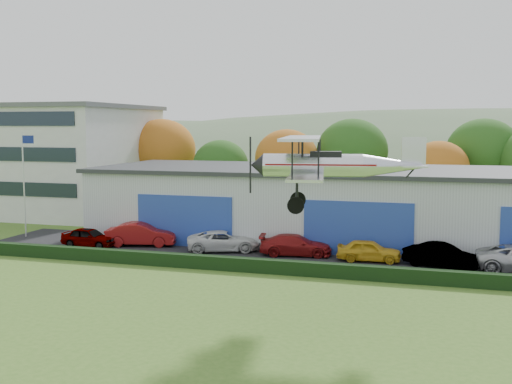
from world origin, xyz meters
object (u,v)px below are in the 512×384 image
(hangar, at_px, (368,205))
(car_2, at_px, (224,241))
(car_5, at_px, (441,256))
(car_3, at_px, (296,245))
(office_block, at_px, (39,158))
(car_1, at_px, (141,234))
(flagpole, at_px, (25,174))
(biplane, at_px, (328,163))
(car_0, at_px, (89,237))
(car_4, at_px, (369,250))

(hangar, xyz_separation_m, car_2, (-8.81, -6.83, -1.93))
(car_5, bearing_deg, car_3, 106.85)
(office_block, relative_size, car_1, 4.21)
(flagpole, xyz_separation_m, biplane, (25.05, -12.81, 2.02))
(car_0, height_order, car_4, car_4)
(car_2, relative_size, car_4, 1.24)
(car_1, relative_size, biplane, 0.57)
(hangar, relative_size, car_2, 8.33)
(car_0, distance_m, car_2, 9.56)
(hangar, xyz_separation_m, car_3, (-3.88, -6.85, -1.93))
(car_3, distance_m, car_4, 4.76)
(car_4, bearing_deg, car_2, 84.05)
(car_2, bearing_deg, car_5, -114.92)
(car_2, height_order, car_4, car_2)
(hangar, bearing_deg, biplane, -89.48)
(car_3, xyz_separation_m, car_5, (9.04, -0.98, 0.04))
(hangar, xyz_separation_m, car_1, (-14.97, -6.69, -1.80))
(car_2, xyz_separation_m, biplane, (8.98, -11.96, 6.08))
(flagpole, xyz_separation_m, car_2, (16.07, -0.86, -4.06))
(car_0, xyz_separation_m, car_5, (23.46, 0.21, 0.06))
(office_block, bearing_deg, flagpole, -58.03)
(office_block, distance_m, car_1, 23.07)
(car_2, relative_size, car_5, 1.11)
(car_2, bearing_deg, biplane, -163.92)
(car_1, relative_size, car_4, 1.24)
(hangar, relative_size, car_3, 8.71)
(car_3, bearing_deg, car_0, 85.67)
(car_3, height_order, car_4, car_3)
(hangar, xyz_separation_m, car_5, (5.16, -7.83, -1.89))
(biplane, bearing_deg, hangar, 80.74)
(car_4, bearing_deg, car_0, 88.85)
(office_block, bearing_deg, car_3, -25.47)
(car_4, bearing_deg, car_3, 81.80)
(hangar, xyz_separation_m, car_4, (0.86, -7.24, -1.93))
(biplane, bearing_deg, car_2, 117.14)
(flagpole, distance_m, car_2, 16.60)
(office_block, bearing_deg, hangar, -12.01)
(flagpole, bearing_deg, car_3, -2.39)
(car_1, height_order, car_4, car_1)
(flagpole, relative_size, car_0, 2.06)
(flagpole, bearing_deg, car_2, -3.05)
(car_1, bearing_deg, office_block, 38.89)
(car_1, height_order, car_3, car_1)
(flagpole, relative_size, car_5, 1.83)
(hangar, bearing_deg, office_block, 167.99)
(car_1, distance_m, car_4, 15.84)
(car_3, bearing_deg, car_4, -103.69)
(flagpole, relative_size, car_4, 2.03)
(car_4, bearing_deg, car_1, 84.46)
(hangar, height_order, office_block, office_block)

